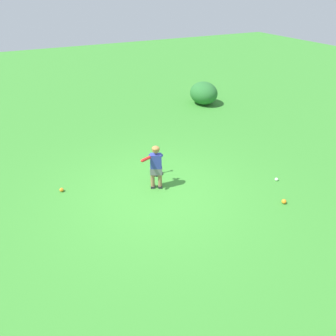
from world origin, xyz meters
TOP-DOWN VIEW (x-y plane):
  - ground_plane at (0.00, 0.00)m, footprint 40.00×40.00m
  - child_batter at (-0.26, 0.09)m, footprint 0.39×0.58m
  - play_ball_far_right at (0.77, 2.81)m, footprint 0.08×0.08m
  - play_ball_by_bucket at (1.53, 2.31)m, footprint 0.10×0.10m
  - play_ball_far_left at (-1.08, -1.90)m, footprint 0.09×0.09m
  - batting_tee at (-0.80, 0.38)m, footprint 0.28×0.28m
  - shrub_left_background at (-4.78, 4.22)m, footprint 1.20×1.00m

SIDE VIEW (x-z plane):
  - ground_plane at x=0.00m, z-range 0.00..0.00m
  - play_ball_far_right at x=0.77m, z-range 0.00..0.08m
  - play_ball_far_left at x=-1.08m, z-range 0.00..0.09m
  - play_ball_by_bucket at x=1.53m, z-range 0.00..0.10m
  - batting_tee at x=-0.80m, z-range -0.21..0.41m
  - shrub_left_background at x=-4.78m, z-range 0.00..0.85m
  - child_batter at x=-0.26m, z-range 0.11..1.19m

